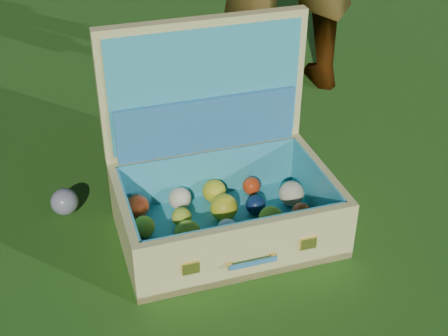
# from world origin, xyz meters

# --- Properties ---
(ground) EXTENTS (60.00, 60.00, 0.00)m
(ground) POSITION_xyz_m (0.00, 0.00, 0.00)
(ground) COLOR #215114
(ground) RESTS_ON ground
(stray_ball) EXTENTS (0.08, 0.08, 0.08)m
(stray_ball) POSITION_xyz_m (-0.40, 0.10, 0.04)
(stray_ball) COLOR teal
(stray_ball) RESTS_ON ground
(suitcase) EXTENTS (0.61, 0.50, 0.53)m
(suitcase) POSITION_xyz_m (0.02, 0.02, 0.15)
(suitcase) COLOR #DBCF76
(suitcase) RESTS_ON ground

